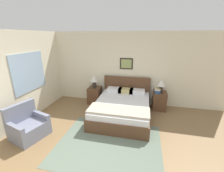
% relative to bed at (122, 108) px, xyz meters
% --- Properties ---
extents(ground_plane, '(16.00, 16.00, 0.00)m').
position_rel_bed_xyz_m(ground_plane, '(-0.29, -2.01, -0.29)').
color(ground_plane, olive).
extents(wall_back, '(7.31, 0.09, 2.60)m').
position_rel_bed_xyz_m(wall_back, '(-0.29, 1.12, 1.01)').
color(wall_back, beige).
rests_on(wall_back, ground_plane).
extents(wall_left, '(0.08, 5.50, 2.60)m').
position_rel_bed_xyz_m(wall_left, '(-2.78, -0.47, 1.01)').
color(wall_left, beige).
rests_on(wall_left, ground_plane).
extents(area_rug_main, '(2.42, 1.97, 0.01)m').
position_rel_bed_xyz_m(area_rug_main, '(-0.10, -1.37, -0.29)').
color(area_rug_main, slate).
rests_on(area_rug_main, ground_plane).
extents(bed, '(1.68, 2.11, 1.04)m').
position_rel_bed_xyz_m(bed, '(0.00, 0.00, 0.00)').
color(bed, brown).
rests_on(bed, ground_plane).
extents(armchair, '(0.87, 0.94, 0.85)m').
position_rel_bed_xyz_m(armchair, '(-2.16, -1.52, -0.01)').
color(armchair, gray).
rests_on(armchair, ground_plane).
extents(nightstand_near_window, '(0.44, 0.53, 0.62)m').
position_rel_bed_xyz_m(nightstand_near_window, '(-1.18, 0.78, 0.02)').
color(nightstand_near_window, brown).
rests_on(nightstand_near_window, ground_plane).
extents(nightstand_by_door, '(0.44, 0.53, 0.62)m').
position_rel_bed_xyz_m(nightstand_by_door, '(1.18, 0.78, 0.02)').
color(nightstand_by_door, brown).
rests_on(nightstand_by_door, ground_plane).
extents(table_lamp_near_window, '(0.29, 0.29, 0.45)m').
position_rel_bed_xyz_m(table_lamp_near_window, '(-1.18, 0.77, 0.63)').
color(table_lamp_near_window, '#2D2823').
rests_on(table_lamp_near_window, nightstand_near_window).
extents(table_lamp_by_door, '(0.29, 0.29, 0.45)m').
position_rel_bed_xyz_m(table_lamp_by_door, '(1.18, 0.77, 0.63)').
color(table_lamp_by_door, '#2D2823').
rests_on(table_lamp_by_door, nightstand_by_door).
extents(book_thick_bottom, '(0.19, 0.28, 0.04)m').
position_rel_bed_xyz_m(book_thick_bottom, '(1.08, 0.73, 0.35)').
color(book_thick_bottom, '#335693').
rests_on(book_thick_bottom, nightstand_by_door).
extents(book_hardcover_middle, '(0.17, 0.23, 0.03)m').
position_rel_bed_xyz_m(book_hardcover_middle, '(1.08, 0.73, 0.38)').
color(book_hardcover_middle, '#335693').
rests_on(book_hardcover_middle, book_thick_bottom).
extents(book_novel_upper, '(0.19, 0.23, 0.03)m').
position_rel_bed_xyz_m(book_novel_upper, '(1.08, 0.73, 0.41)').
color(book_novel_upper, '#335693').
rests_on(book_novel_upper, book_hardcover_middle).
extents(book_slim_near_top, '(0.20, 0.26, 0.03)m').
position_rel_bed_xyz_m(book_slim_near_top, '(1.08, 0.73, 0.44)').
color(book_slim_near_top, silver).
rests_on(book_slim_near_top, book_novel_upper).
extents(book_paperback_top, '(0.18, 0.26, 0.02)m').
position_rel_bed_xyz_m(book_paperback_top, '(1.08, 0.73, 0.47)').
color(book_paperback_top, beige).
rests_on(book_paperback_top, book_slim_near_top).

